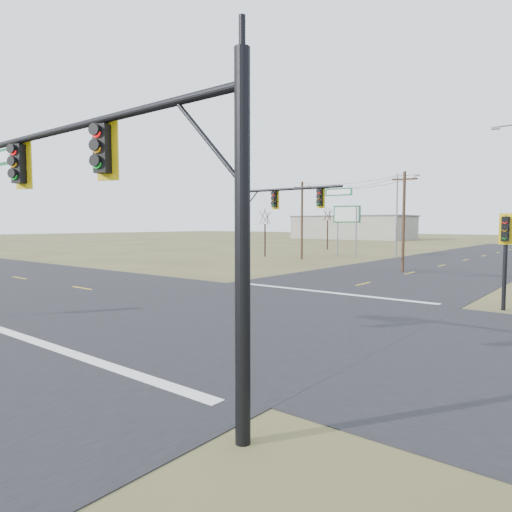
{
  "coord_description": "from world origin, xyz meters",
  "views": [
    {
      "loc": [
        12.42,
        -14.26,
        3.77
      ],
      "look_at": [
        0.2,
        1.0,
        2.39
      ],
      "focal_mm": 32.0,
      "sensor_mm": 36.0,
      "label": 1
    }
  ],
  "objects_px": {
    "bare_tree_a": "(265,216)",
    "mast_arm_near": "(107,174)",
    "utility_pole_far": "(302,219)",
    "bare_tree_b": "(328,214)",
    "pedestal_signal_ne": "(505,239)",
    "highway_sign": "(347,220)",
    "mast_arm_far": "(276,208)",
    "utility_pole_near": "(404,219)",
    "streetlight_c": "(398,211)"
  },
  "relations": [
    {
      "from": "pedestal_signal_ne",
      "to": "bare_tree_a",
      "type": "distance_m",
      "value": 34.3
    },
    {
      "from": "mast_arm_far",
      "to": "utility_pole_far",
      "type": "height_order",
      "value": "utility_pole_far"
    },
    {
      "from": "utility_pole_near",
      "to": "highway_sign",
      "type": "bearing_deg",
      "value": 132.18
    },
    {
      "from": "mast_arm_near",
      "to": "utility_pole_far",
      "type": "height_order",
      "value": "utility_pole_far"
    },
    {
      "from": "highway_sign",
      "to": "streetlight_c",
      "type": "height_order",
      "value": "streetlight_c"
    },
    {
      "from": "pedestal_signal_ne",
      "to": "mast_arm_near",
      "type": "bearing_deg",
      "value": -115.89
    },
    {
      "from": "utility_pole_far",
      "to": "bare_tree_a",
      "type": "distance_m",
      "value": 5.66
    },
    {
      "from": "streetlight_c",
      "to": "mast_arm_far",
      "type": "bearing_deg",
      "value": -101.91
    },
    {
      "from": "bare_tree_a",
      "to": "bare_tree_b",
      "type": "distance_m",
      "value": 17.2
    },
    {
      "from": "utility_pole_near",
      "to": "mast_arm_far",
      "type": "bearing_deg",
      "value": -115.7
    },
    {
      "from": "highway_sign",
      "to": "bare_tree_b",
      "type": "xyz_separation_m",
      "value": [
        -8.98,
        11.31,
        1.1
      ]
    },
    {
      "from": "pedestal_signal_ne",
      "to": "utility_pole_far",
      "type": "height_order",
      "value": "utility_pole_far"
    },
    {
      "from": "utility_pole_near",
      "to": "utility_pole_far",
      "type": "distance_m",
      "value": 14.45
    },
    {
      "from": "streetlight_c",
      "to": "bare_tree_b",
      "type": "distance_m",
      "value": 16.47
    },
    {
      "from": "bare_tree_b",
      "to": "utility_pole_near",
      "type": "bearing_deg",
      "value": -49.53
    },
    {
      "from": "mast_arm_near",
      "to": "pedestal_signal_ne",
      "type": "distance_m",
      "value": 17.04
    },
    {
      "from": "pedestal_signal_ne",
      "to": "utility_pole_far",
      "type": "xyz_separation_m",
      "value": [
        -22.53,
        18.75,
        1.19
      ]
    },
    {
      "from": "mast_arm_near",
      "to": "utility_pole_near",
      "type": "xyz_separation_m",
      "value": [
        -4.42,
        29.07,
        -0.72
      ]
    },
    {
      "from": "mast_arm_far",
      "to": "utility_pole_far",
      "type": "distance_m",
      "value": 18.08
    },
    {
      "from": "mast_arm_near",
      "to": "highway_sign",
      "type": "distance_m",
      "value": 44.54
    },
    {
      "from": "mast_arm_near",
      "to": "pedestal_signal_ne",
      "type": "bearing_deg",
      "value": 54.03
    },
    {
      "from": "pedestal_signal_ne",
      "to": "highway_sign",
      "type": "relative_size",
      "value": 0.73
    },
    {
      "from": "mast_arm_far",
      "to": "pedestal_signal_ne",
      "type": "relative_size",
      "value": 2.08
    },
    {
      "from": "mast_arm_near",
      "to": "mast_arm_far",
      "type": "relative_size",
      "value": 1.17
    },
    {
      "from": "mast_arm_near",
      "to": "utility_pole_far",
      "type": "bearing_deg",
      "value": 97.61
    },
    {
      "from": "mast_arm_far",
      "to": "utility_pole_near",
      "type": "distance_m",
      "value": 11.29
    },
    {
      "from": "utility_pole_far",
      "to": "highway_sign",
      "type": "xyz_separation_m",
      "value": [
        1.8,
        6.66,
        -0.16
      ]
    },
    {
      "from": "mast_arm_far",
      "to": "pedestal_signal_ne",
      "type": "height_order",
      "value": "mast_arm_far"
    },
    {
      "from": "pedestal_signal_ne",
      "to": "bare_tree_b",
      "type": "relative_size",
      "value": 0.65
    },
    {
      "from": "bare_tree_a",
      "to": "mast_arm_near",
      "type": "bearing_deg",
      "value": -57.08
    },
    {
      "from": "utility_pole_near",
      "to": "streetlight_c",
      "type": "height_order",
      "value": "streetlight_c"
    },
    {
      "from": "mast_arm_far",
      "to": "pedestal_signal_ne",
      "type": "bearing_deg",
      "value": -14.87
    },
    {
      "from": "streetlight_c",
      "to": "bare_tree_a",
      "type": "bearing_deg",
      "value": -160.99
    },
    {
      "from": "pedestal_signal_ne",
      "to": "streetlight_c",
      "type": "bearing_deg",
      "value": 110.23
    },
    {
      "from": "pedestal_signal_ne",
      "to": "highway_sign",
      "type": "height_order",
      "value": "highway_sign"
    },
    {
      "from": "utility_pole_far",
      "to": "highway_sign",
      "type": "distance_m",
      "value": 6.9
    },
    {
      "from": "streetlight_c",
      "to": "bare_tree_a",
      "type": "xyz_separation_m",
      "value": [
        -12.4,
        -8.45,
        -0.59
      ]
    },
    {
      "from": "pedestal_signal_ne",
      "to": "utility_pole_near",
      "type": "bearing_deg",
      "value": 116.99
    },
    {
      "from": "utility_pole_near",
      "to": "streetlight_c",
      "type": "xyz_separation_m",
      "value": [
        -6.37,
        15.2,
        1.12
      ]
    },
    {
      "from": "mast_arm_far",
      "to": "bare_tree_b",
      "type": "bearing_deg",
      "value": 110.32
    },
    {
      "from": "mast_arm_near",
      "to": "highway_sign",
      "type": "height_order",
      "value": "mast_arm_near"
    },
    {
      "from": "utility_pole_near",
      "to": "streetlight_c",
      "type": "bearing_deg",
      "value": 112.74
    },
    {
      "from": "highway_sign",
      "to": "bare_tree_b",
      "type": "distance_m",
      "value": 14.48
    },
    {
      "from": "pedestal_signal_ne",
      "to": "utility_pole_far",
      "type": "bearing_deg",
      "value": 131.2
    },
    {
      "from": "bare_tree_a",
      "to": "bare_tree_b",
      "type": "relative_size",
      "value": 0.89
    },
    {
      "from": "utility_pole_far",
      "to": "highway_sign",
      "type": "bearing_deg",
      "value": 74.88
    },
    {
      "from": "bare_tree_b",
      "to": "bare_tree_a",
      "type": "bearing_deg",
      "value": -84.66
    },
    {
      "from": "highway_sign",
      "to": "streetlight_c",
      "type": "relative_size",
      "value": 0.63
    },
    {
      "from": "highway_sign",
      "to": "mast_arm_far",
      "type": "bearing_deg",
      "value": -89.46
    },
    {
      "from": "utility_pole_far",
      "to": "streetlight_c",
      "type": "relative_size",
      "value": 0.88
    }
  ]
}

